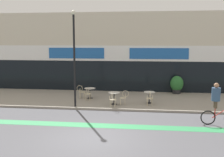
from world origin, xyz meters
TOP-DOWN VIEW (x-y plane):
  - ground_plane at (0.00, 0.00)m, footprint 120.00×120.00m
  - sidewalk_slab at (0.00, 7.25)m, footprint 40.00×5.50m
  - storefront_facade at (0.00, 11.97)m, footprint 40.00×4.06m
  - bike_lane_stripe at (0.00, 1.71)m, footprint 36.00×0.70m
  - bistro_table_0 at (-1.59, 7.13)m, footprint 0.76×0.76m
  - bistro_table_1 at (0.28, 5.59)m, footprint 0.73×0.73m
  - bistro_table_2 at (2.49, 6.17)m, footprint 0.73×0.73m
  - cafe_chair_0_near at (-1.59, 6.51)m, footprint 0.44×0.59m
  - cafe_chair_0_side at (-2.21, 7.13)m, footprint 0.59×0.43m
  - cafe_chair_1_near at (0.27, 4.96)m, footprint 0.45×0.60m
  - cafe_chair_1_side at (0.90, 5.60)m, footprint 0.59×0.43m
  - cafe_chair_2_near at (2.50, 5.54)m, footprint 0.44×0.59m
  - planter_pot at (4.62, 9.57)m, footprint 0.97×0.97m
  - lamp_post at (-2.01, 4.77)m, footprint 0.26×0.26m
  - cyclist_0 at (5.65, 2.48)m, footprint 1.83×0.48m

SIDE VIEW (x-z plane):
  - ground_plane at x=0.00m, z-range 0.00..0.00m
  - bike_lane_stripe at x=0.00m, z-range 0.00..0.01m
  - sidewalk_slab at x=0.00m, z-range 0.00..0.12m
  - cafe_chair_0_near at x=-1.59m, z-range 0.19..1.09m
  - cafe_chair_0_side at x=-2.21m, z-range 0.19..1.09m
  - cafe_chair_1_near at x=0.27m, z-range 0.19..1.09m
  - cafe_chair_1_side at x=0.90m, z-range 0.19..1.09m
  - cafe_chair_2_near at x=2.50m, z-range 0.19..1.09m
  - bistro_table_0 at x=-1.59m, z-range 0.28..1.00m
  - bistro_table_2 at x=2.49m, z-range 0.28..1.02m
  - bistro_table_1 at x=0.28m, z-range 0.29..1.05m
  - planter_pot at x=4.62m, z-range 0.15..1.50m
  - cyclist_0 at x=5.65m, z-range 0.12..2.21m
  - storefront_facade at x=0.00m, z-range -0.02..6.28m
  - lamp_post at x=-2.01m, z-range 0.53..6.25m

